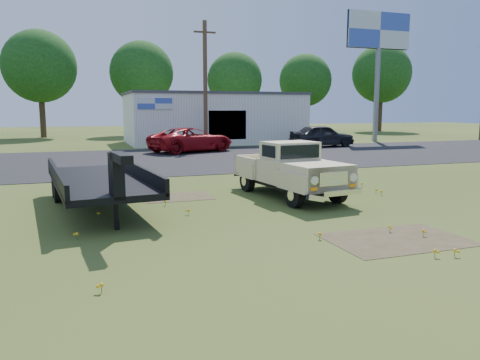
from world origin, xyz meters
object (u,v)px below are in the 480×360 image
flatbed_trailer (98,176)px  dark_sedan (322,136)px  billboard (379,42)px  red_pickup (192,140)px  vintage_pickup_truck (290,169)px

flatbed_trailer → dark_sedan: bearing=40.1°
billboard → red_pickup: 20.07m
billboard → dark_sedan: billboard is taller
flatbed_trailer → red_pickup: flatbed_trailer is taller
flatbed_trailer → dark_sedan: flatbed_trailer is taller
vintage_pickup_truck → red_pickup: (0.75, 16.59, -0.10)m
vintage_pickup_truck → flatbed_trailer: size_ratio=0.71×
vintage_pickup_truck → flatbed_trailer: bearing=171.9°
billboard → vintage_pickup_truck: billboard is taller
red_pickup → billboard: bearing=-95.7°
dark_sedan → vintage_pickup_truck: bearing=147.7°
vintage_pickup_truck → dark_sedan: bearing=51.4°
billboard → vintage_pickup_truck: (-18.55, -21.68, -7.64)m
billboard → vintage_pickup_truck: size_ratio=2.24×
billboard → flatbed_trailer: size_ratio=1.60×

